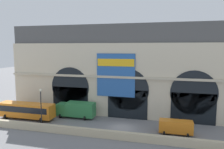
{
  "coord_description": "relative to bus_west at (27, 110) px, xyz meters",
  "views": [
    {
      "loc": [
        7.7,
        -35.92,
        13.73
      ],
      "look_at": [
        -3.07,
        5.0,
        8.5
      ],
      "focal_mm": 35.42,
      "sensor_mm": 36.0,
      "label": 1
    }
  ],
  "objects": [
    {
      "name": "ground_plane",
      "position": [
        18.6,
        0.34,
        -1.78
      ],
      "size": [
        200.0,
        200.0,
        0.0
      ],
      "primitive_type": "plane",
      "color": "slate"
    },
    {
      "name": "quay_parapet_wall",
      "position": [
        18.6,
        -4.72,
        -1.17
      ],
      "size": [
        90.0,
        0.7,
        1.22
      ],
      "primitive_type": "cube",
      "color": "#BCAD8C",
      "rests_on": "ground"
    },
    {
      "name": "station_building",
      "position": [
        18.63,
        8.2,
        7.11
      ],
      "size": [
        50.21,
        6.12,
        18.22
      ],
      "color": "beige",
      "rests_on": "ground"
    },
    {
      "name": "bus_west",
      "position": [
        0.0,
        0.0,
        0.0
      ],
      "size": [
        11.0,
        3.25,
        3.1
      ],
      "color": "orange",
      "rests_on": "ground"
    },
    {
      "name": "box_truck_midwest",
      "position": [
        8.91,
        3.18,
        -0.08
      ],
      "size": [
        7.5,
        2.91,
        3.12
      ],
      "color": "#2D7A42",
      "rests_on": "ground"
    },
    {
      "name": "van_mideast",
      "position": [
        27.51,
        -0.41,
        -0.54
      ],
      "size": [
        5.2,
        2.48,
        2.2
      ],
      "color": "orange",
      "rests_on": "ground"
    },
    {
      "name": "street_lamp_quayside",
      "position": [
        5.73,
        -3.92,
        2.63
      ],
      "size": [
        0.44,
        0.44,
        6.9
      ],
      "color": "black",
      "rests_on": "ground"
    }
  ]
}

